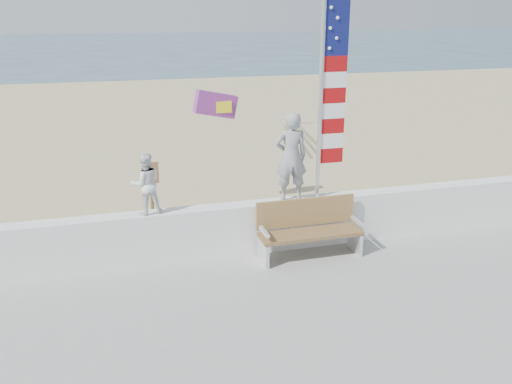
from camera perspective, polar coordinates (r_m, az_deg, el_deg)
The scene contains 9 objects.
ground at distance 8.14m, azimuth 2.18°, elevation -13.13°, with size 220.00×220.00×0.00m, color #305161.
sand at distance 16.28m, azimuth -7.66°, elevation 3.31°, with size 90.00×40.00×0.08m, color tan.
seawall at distance 9.57m, azimuth -1.48°, elevation -3.83°, with size 30.00×0.35×0.90m, color white.
adult at distance 9.42m, azimuth 3.70°, elevation 3.71°, with size 0.57×0.38×1.57m, color gray.
child at distance 9.00m, azimuth -11.53°, elevation 0.85°, with size 0.50×0.39×1.02m, color white.
bench at distance 9.45m, azimuth 5.57°, elevation -3.81°, with size 1.80×0.57×1.00m.
flag at distance 9.43m, azimuth 7.57°, elevation 10.60°, with size 0.50×0.08×3.50m.
parafoil_kite at distance 11.29m, azimuth -4.15°, elevation 9.17°, with size 0.94×0.33×0.63m.
sign at distance 10.66m, azimuth -10.95°, elevation 0.01°, with size 0.32×0.07×1.46m.
Camera 1 is at (-2.19, -6.57, 4.27)m, focal length 38.00 mm.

